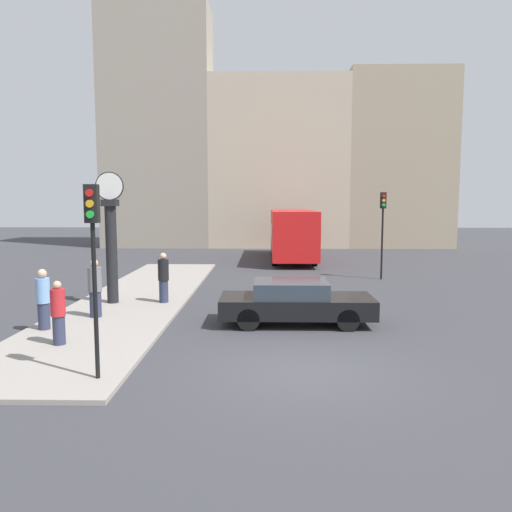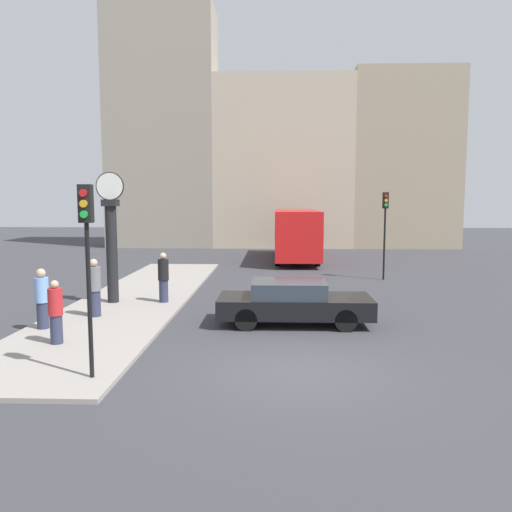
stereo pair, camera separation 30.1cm
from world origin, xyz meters
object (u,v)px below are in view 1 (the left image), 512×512
sedan_car (295,302)px  pedestrian_red_top (58,313)px  bus_distant (292,232)px  traffic_light_near (93,241)px  pedestrian_blue_stripe (43,299)px  traffic_light_far (383,218)px  pedestrian_black_jacket (163,278)px  street_clock (111,241)px  pedestrian_grey_jacket (95,288)px

sedan_car → pedestrian_red_top: 6.68m
pedestrian_red_top → bus_distant: bearing=70.4°
bus_distant → traffic_light_near: (-5.09, -21.75, 1.14)m
sedan_car → pedestrian_blue_stripe: bearing=-170.6°
traffic_light_far → pedestrian_black_jacket: bearing=-146.1°
sedan_car → pedestrian_blue_stripe: 7.27m
sedan_car → street_clock: size_ratio=0.99×
traffic_light_far → pedestrian_black_jacket: size_ratio=2.31×
traffic_light_far → pedestrian_red_top: traffic_light_far is taller
street_clock → pedestrian_black_jacket: 2.24m
sedan_car → street_clock: 7.05m
sedan_car → pedestrian_red_top: bearing=-156.4°
traffic_light_near → street_clock: (-2.03, 7.63, -0.62)m
bus_distant → pedestrian_red_top: bearing=-109.6°
pedestrian_black_jacket → pedestrian_red_top: pedestrian_black_jacket is taller
pedestrian_grey_jacket → traffic_light_near: bearing=-70.7°
sedan_car → traffic_light_far: (4.63, 8.82, 2.26)m
bus_distant → street_clock: size_ratio=2.10×
traffic_light_near → pedestrian_grey_jacket: traffic_light_near is taller
traffic_light_near → traffic_light_far: traffic_light_far is taller
street_clock → pedestrian_black_jacket: street_clock is taller
traffic_light_near → pedestrian_black_jacket: size_ratio=2.21×
pedestrian_blue_stripe → pedestrian_grey_jacket: pedestrian_grey_jacket is taller
traffic_light_far → pedestrian_red_top: 15.87m
traffic_light_far → street_clock: 12.66m
pedestrian_black_jacket → pedestrian_grey_jacket: pedestrian_grey_jacket is taller
bus_distant → sedan_car: bearing=-92.6°
traffic_light_near → pedestrian_grey_jacket: bearing=109.3°
pedestrian_grey_jacket → pedestrian_red_top: bearing=-88.0°
bus_distant → pedestrian_black_jacket: bearing=-110.7°
street_clock → sedan_car: bearing=-22.0°
sedan_car → traffic_light_far: bearing=62.3°
traffic_light_near → traffic_light_far: size_ratio=0.95×
sedan_car → traffic_light_far: 10.22m
pedestrian_red_top → traffic_light_far: bearing=46.9°
traffic_light_far → pedestrian_black_jacket: traffic_light_far is taller
pedestrian_black_jacket → pedestrian_red_top: (-1.57, -5.33, -0.08)m
pedestrian_blue_stripe → bus_distant: bearing=66.1°
sedan_car → pedestrian_grey_jacket: 6.24m
bus_distant → pedestrian_red_top: 20.56m
pedestrian_grey_jacket → pedestrian_blue_stripe: bearing=-121.2°
traffic_light_far → street_clock: size_ratio=0.89×
traffic_light_far → street_clock: (-10.99, -6.25, -0.64)m
pedestrian_black_jacket → pedestrian_red_top: size_ratio=1.10×
sedan_car → pedestrian_red_top: pedestrian_red_top is taller
bus_distant → street_clock: bearing=-116.8°
pedestrian_red_top → sedan_car: bearing=23.6°
traffic_light_far → traffic_light_near: bearing=-122.8°
bus_distant → pedestrian_blue_stripe: bearing=-113.9°
bus_distant → pedestrian_blue_stripe: size_ratio=5.64×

